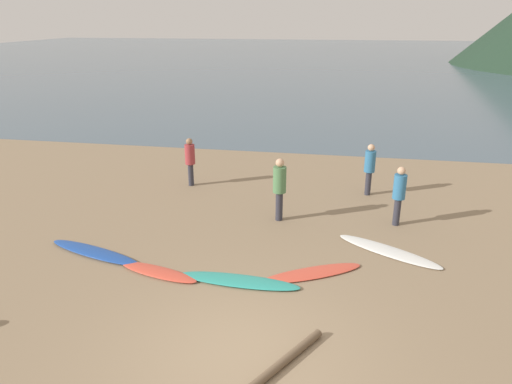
# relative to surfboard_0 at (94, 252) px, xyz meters

# --- Properties ---
(ground_plane) EXTENTS (120.00, 120.00, 0.20)m
(ground_plane) POSITION_rel_surfboard_0_xyz_m (4.14, 7.10, -0.15)
(ground_plane) COLOR #8C7559
(ground_plane) RESTS_ON ground
(ocean_water) EXTENTS (140.00, 100.00, 0.01)m
(ocean_water) POSITION_rel_surfboard_0_xyz_m (4.14, 59.52, -0.05)
(ocean_water) COLOR #475B6B
(ocean_water) RESTS_ON ground
(surfboard_0) EXTENTS (2.68, 1.23, 0.09)m
(surfboard_0) POSITION_rel_surfboard_0_xyz_m (0.00, 0.00, 0.00)
(surfboard_0) COLOR #1E479E
(surfboard_0) RESTS_ON ground
(surfboard_1) EXTENTS (2.00, 0.93, 0.08)m
(surfboard_1) POSITION_rel_surfboard_0_xyz_m (1.82, -0.60, -0.01)
(surfboard_1) COLOR #D84C38
(surfboard_1) RESTS_ON ground
(surfboard_2) EXTENTS (2.63, 0.64, 0.08)m
(surfboard_2) POSITION_rel_surfboard_0_xyz_m (3.63, -0.63, -0.01)
(surfboard_2) COLOR teal
(surfboard_2) RESTS_ON ground
(surfboard_3) EXTENTS (2.28, 1.56, 0.06)m
(surfboard_3) POSITION_rel_surfboard_0_xyz_m (5.13, -0.01, -0.02)
(surfboard_3) COLOR #D84C38
(surfboard_3) RESTS_ON ground
(surfboard_4) EXTENTS (2.54, 1.81, 0.06)m
(surfboard_4) POSITION_rel_surfboard_0_xyz_m (6.84, 1.33, -0.01)
(surfboard_4) COLOR white
(surfboard_4) RESTS_ON ground
(person_0) EXTENTS (0.32, 0.32, 1.60)m
(person_0) POSITION_rel_surfboard_0_xyz_m (0.78, 5.05, 0.90)
(person_0) COLOR #2D2D38
(person_0) RESTS_ON ground
(person_1) EXTENTS (0.35, 0.35, 1.76)m
(person_1) POSITION_rel_surfboard_0_xyz_m (4.02, 2.76, 0.99)
(person_1) COLOR #2D2D38
(person_1) RESTS_ON ground
(person_2) EXTENTS (0.33, 0.33, 1.63)m
(person_2) POSITION_rel_surfboard_0_xyz_m (7.15, 3.00, 0.91)
(person_2) COLOR #2D2D38
(person_2) RESTS_ON ground
(person_3) EXTENTS (0.33, 0.33, 1.63)m
(person_3) POSITION_rel_surfboard_0_xyz_m (6.49, 5.21, 0.91)
(person_3) COLOR #2D2D38
(person_3) RESTS_ON ground
(driftwood_log) EXTENTS (1.03, 1.57, 0.14)m
(driftwood_log) POSITION_rel_surfboard_0_xyz_m (4.93, -2.87, 0.02)
(driftwood_log) COLOR brown
(driftwood_log) RESTS_ON ground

